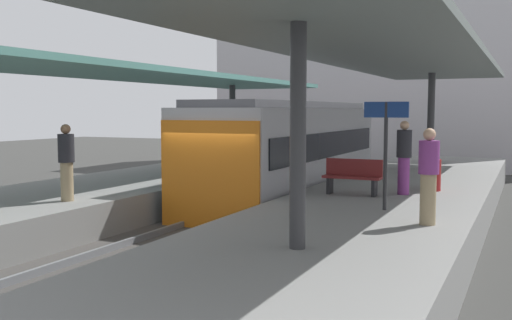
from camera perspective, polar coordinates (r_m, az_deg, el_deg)
ground_plane at (r=14.89m, az=-2.92°, el=-6.91°), size 80.00×80.00×0.00m
platform_left at (r=16.90m, az=-14.41°, el=-3.93°), size 4.40×28.00×1.00m
platform_right at (r=13.47m, az=11.58°, el=-6.09°), size 4.40×28.00×1.00m
track_ballast at (r=14.87m, az=-2.92°, el=-6.53°), size 3.20×28.00×0.20m
rail_near_side at (r=15.19m, az=-5.34°, el=-5.66°), size 0.08×28.00×0.14m
rail_far_side at (r=14.52m, az=-0.40°, el=-6.12°), size 0.08×28.00×0.14m
commuter_train at (r=18.45m, az=3.20°, el=0.78°), size 2.78×10.20×3.10m
canopy_left at (r=17.84m, az=-11.77°, el=8.07°), size 4.18×21.00×3.19m
canopy_right at (r=14.65m, az=13.14°, el=9.82°), size 4.18×21.00×3.46m
platform_bench at (r=14.32m, az=9.40°, el=-1.51°), size 1.40×0.41×0.86m
platform_sign at (r=12.16m, az=12.54°, el=2.80°), size 0.90×0.08×2.21m
litter_bin at (r=15.50m, az=16.76°, el=-1.41°), size 0.44×0.44×0.80m
passenger_near_bench at (r=13.78m, az=-17.98°, el=-0.11°), size 0.36×0.36×1.73m
passenger_mid_platform at (r=14.58m, az=14.22°, el=0.37°), size 0.36×0.36×1.79m
passenger_far_end at (r=10.82m, az=16.46°, el=-1.39°), size 0.36×0.36×1.72m
station_building_backdrop at (r=33.80m, az=12.39°, el=8.93°), size 18.00×6.00×11.00m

